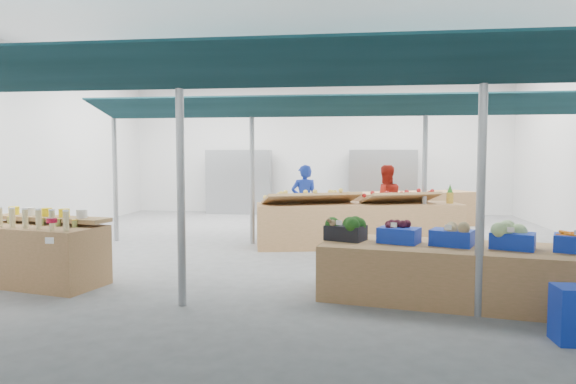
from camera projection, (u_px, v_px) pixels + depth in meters
The scene contains 21 objects.
floor at pixel (297, 249), 10.14m from camera, with size 13.00×13.00×0.00m, color slate.
hall at pixel (304, 119), 11.38m from camera, with size 13.00×13.00×13.00m.
pole_grid at pixel (333, 157), 8.19m from camera, with size 10.00×4.60×3.00m.
awnings at pixel (333, 96), 8.12m from camera, with size 9.50×7.08×0.30m.
back_shelving_left at pixel (239, 182), 16.32m from camera, with size 2.00×0.50×2.00m, color #B23F33.
back_shelving_right at pixel (382, 183), 15.77m from camera, with size 2.00×0.50×2.00m, color #B23F33.
bottle_shelf at pixel (40, 252), 7.32m from camera, with size 2.05×1.49×1.13m.
veg_counter at pixel (468, 274), 6.42m from camera, with size 3.62×1.21×0.70m, color olive.
fruit_counter at pixel (358, 225), 10.37m from camera, with size 4.09×0.97×0.88m, color olive.
far_counter at pixel (382, 210), 13.09m from camera, with size 5.01×1.00×0.90m, color olive.
vendor_left at pixel (304, 201), 11.58m from camera, with size 0.60×0.39×1.64m, color #18309F.
vendor_right at pixel (385, 202), 11.35m from camera, with size 0.80×0.62×1.64m, color red.
crate_broccoli at pixel (346, 228), 6.88m from camera, with size 0.60×0.51×0.35m.
crate_beets at pixel (399, 233), 6.66m from camera, with size 0.60×0.51×0.29m.
crate_celeriac at pixel (452, 234), 6.45m from camera, with size 0.60×0.51×0.31m.
crate_cabbage at pixel (513, 236), 6.23m from camera, with size 0.60×0.51×0.35m.
sparrow at pixel (332, 222), 6.80m from camera, with size 0.12×0.09×0.11m.
pole_ribbon at pixel (52, 222), 5.82m from camera, with size 0.12×0.12×0.28m.
apple_heap_yellow at pixel (311, 196), 10.15m from camera, with size 2.02×1.38×0.27m.
apple_heap_red at pixel (400, 195), 10.29m from camera, with size 1.65×1.23×0.27m.
pineapple at pixel (450, 194), 10.37m from camera, with size 0.14×0.14×0.39m.
Camera 1 is at (1.05, -9.98, 1.83)m, focal length 32.00 mm.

